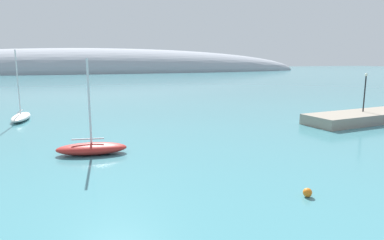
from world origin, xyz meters
name	(u,v)px	position (x,y,z in m)	size (l,w,h in m)	color
breakwater_rocks	(376,116)	(23.85, 28.97, 0.61)	(20.56, 4.81, 1.23)	gray
distant_ridge	(98,72)	(3.10, 202.92, 0.00)	(264.88, 52.17, 27.55)	#999EA8
sailboat_white_near_shore	(21,116)	(-18.30, 44.25, 0.49)	(2.40, 6.64, 8.81)	white
sailboat_red_mid_mooring	(92,148)	(-10.80, 25.14, 0.53)	(5.87, 2.99, 7.72)	red
mooring_buoy_orange	(307,192)	(0.12, 12.02, 0.25)	(0.51, 0.51, 0.51)	orange
harbor_lamp_post	(365,88)	(21.88, 29.15, 4.11)	(0.36, 0.36, 4.73)	black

